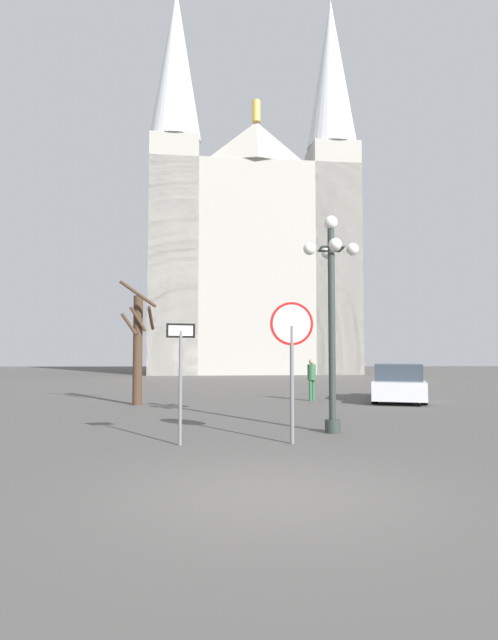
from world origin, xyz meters
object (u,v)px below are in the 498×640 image
one_way_arrow_sign (180,368)px  cathedral (251,252)px  pedestrian_walking (312,376)px  bare_tree (138,345)px  street_lamp (332,301)px  stop_sign (292,342)px  parked_car_near_white (398,383)px

one_way_arrow_sign → cathedral: bearing=86.0°
one_way_arrow_sign → pedestrian_walking: size_ratio=1.52×
bare_tree → pedestrian_walking: bearing=12.4°
one_way_arrow_sign → bare_tree: 8.20m
cathedral → bare_tree: bearing=-99.8°
street_lamp → bare_tree: bearing=131.7°
stop_sign → pedestrian_walking: (1.75, 9.13, -1.09)m
street_lamp → bare_tree: size_ratio=1.17×
bare_tree → stop_sign: bearing=-59.5°
cathedral → pedestrian_walking: cathedral is taller
bare_tree → one_way_arrow_sign: bearing=-73.6°
cathedral → street_lamp: bearing=-88.6°
stop_sign → pedestrian_walking: bearing=79.1°
cathedral → one_way_arrow_sign: cathedral is taller
street_lamp → pedestrian_walking: 8.04m
stop_sign → one_way_arrow_sign: size_ratio=1.19×
pedestrian_walking → cathedral: bearing=93.2°
stop_sign → parked_car_near_white: bearing=60.9°
cathedral → bare_tree: (-4.82, -27.94, -8.73)m
stop_sign → one_way_arrow_sign: bearing=-177.0°
one_way_arrow_sign → bare_tree: bare_tree is taller
parked_car_near_white → pedestrian_walking: 3.31m
street_lamp → pedestrian_walking: size_ratio=3.18×
stop_sign → pedestrian_walking: 9.36m
parked_car_near_white → cathedral: bearing=100.2°
parked_car_near_white → bare_tree: bearing=-172.0°
stop_sign → street_lamp: 2.01m
one_way_arrow_sign → pedestrian_walking: one_way_arrow_sign is taller
stop_sign → bare_tree: (-4.56, 7.74, 0.04)m
cathedral → street_lamp: 35.17m
cathedral → bare_tree: 29.67m
stop_sign → pedestrian_walking: stop_sign is taller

